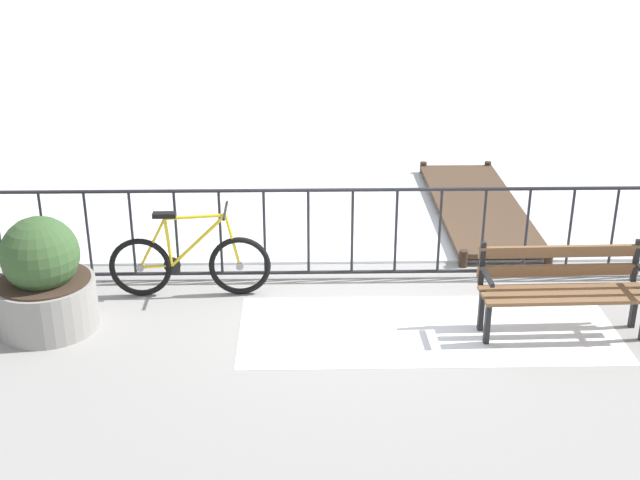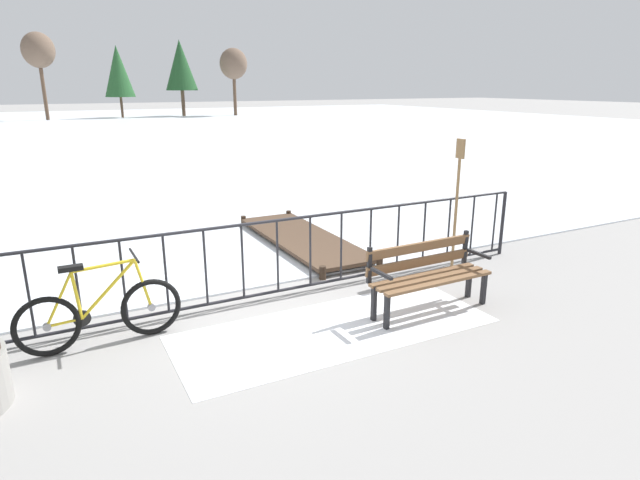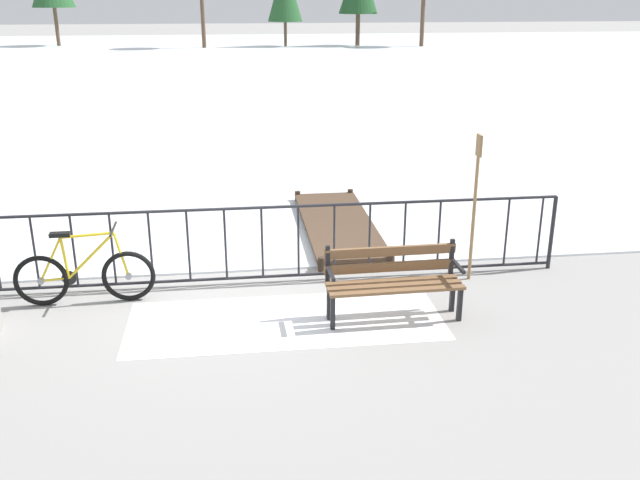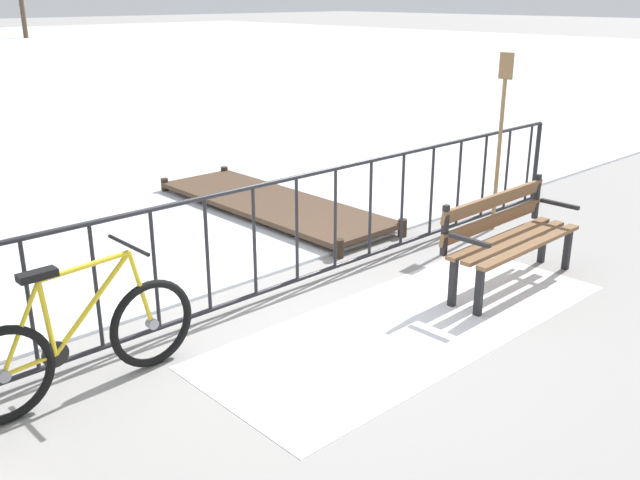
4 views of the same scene
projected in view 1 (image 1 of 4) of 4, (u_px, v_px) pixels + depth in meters
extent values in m
plane|color=gray|center=(351.00, 278.00, 9.29)|extent=(160.00, 160.00, 0.00)
cube|color=white|center=(427.00, 329.00, 8.20)|extent=(3.72, 1.45, 0.01)
cylinder|color=#232328|center=(353.00, 190.00, 8.89)|extent=(9.00, 0.04, 0.04)
cylinder|color=#232328|center=(352.00, 272.00, 9.26)|extent=(9.00, 0.04, 0.04)
cylinder|color=#232328|center=(44.00, 234.00, 9.01)|extent=(0.03, 0.03, 0.97)
cylinder|color=#232328|center=(88.00, 234.00, 9.02)|extent=(0.03, 0.03, 0.97)
cylinder|color=#232328|center=(132.00, 234.00, 9.03)|extent=(0.03, 0.03, 0.97)
cylinder|color=#232328|center=(176.00, 233.00, 9.04)|extent=(0.03, 0.03, 0.97)
cylinder|color=#232328|center=(221.00, 233.00, 9.05)|extent=(0.03, 0.03, 0.97)
cylinder|color=#232328|center=(265.00, 232.00, 9.06)|extent=(0.03, 0.03, 0.97)
cylinder|color=#232328|center=(308.00, 232.00, 9.07)|extent=(0.03, 0.03, 0.97)
cylinder|color=#232328|center=(352.00, 232.00, 9.08)|extent=(0.03, 0.03, 0.97)
cylinder|color=#232328|center=(396.00, 231.00, 9.09)|extent=(0.03, 0.03, 0.97)
cylinder|color=#232328|center=(440.00, 231.00, 9.09)|extent=(0.03, 0.03, 0.97)
cylinder|color=#232328|center=(483.00, 231.00, 9.10)|extent=(0.03, 0.03, 0.97)
cylinder|color=#232328|center=(527.00, 230.00, 9.11)|extent=(0.03, 0.03, 0.97)
cylinder|color=#232328|center=(570.00, 230.00, 9.12)|extent=(0.03, 0.03, 0.97)
cylinder|color=#232328|center=(613.00, 230.00, 9.13)|extent=(0.03, 0.03, 0.97)
torus|color=black|center=(140.00, 267.00, 8.78)|extent=(0.66, 0.07, 0.66)
cylinder|color=gray|center=(140.00, 267.00, 8.78)|extent=(0.08, 0.06, 0.08)
torus|color=black|center=(240.00, 266.00, 8.81)|extent=(0.66, 0.07, 0.66)
cylinder|color=gray|center=(240.00, 266.00, 8.81)|extent=(0.08, 0.06, 0.08)
cylinder|color=yellow|center=(168.00, 242.00, 8.68)|extent=(0.08, 0.04, 0.53)
cylinder|color=yellow|center=(199.00, 240.00, 8.68)|extent=(0.61, 0.05, 0.59)
cylinder|color=yellow|center=(195.00, 217.00, 8.58)|extent=(0.63, 0.05, 0.07)
cylinder|color=yellow|center=(156.00, 266.00, 8.78)|extent=(0.34, 0.03, 0.05)
cylinder|color=yellow|center=(152.00, 243.00, 8.67)|extent=(0.32, 0.03, 0.56)
cylinder|color=yellow|center=(233.00, 241.00, 8.70)|extent=(0.16, 0.03, 0.59)
cube|color=black|center=(164.00, 215.00, 8.56)|extent=(0.24, 0.10, 0.05)
cylinder|color=black|center=(225.00, 211.00, 8.56)|extent=(0.04, 0.52, 0.03)
cylinder|color=black|center=(172.00, 265.00, 8.78)|extent=(0.18, 0.02, 0.18)
cube|color=brown|center=(560.00, 287.00, 8.08)|extent=(1.60, 0.14, 0.04)
cube|color=brown|center=(565.00, 294.00, 7.94)|extent=(1.60, 0.14, 0.04)
cube|color=brown|center=(570.00, 302.00, 7.79)|extent=(1.60, 0.14, 0.04)
cube|color=brown|center=(558.00, 270.00, 8.11)|extent=(1.60, 0.09, 0.12)
cube|color=brown|center=(560.00, 251.00, 8.04)|extent=(1.60, 0.09, 0.12)
cube|color=black|center=(634.00, 307.00, 8.17)|extent=(0.05, 0.06, 0.44)
cube|color=black|center=(636.00, 261.00, 8.11)|extent=(0.05, 0.05, 0.45)
cube|color=black|center=(487.00, 323.00, 7.87)|extent=(0.05, 0.06, 0.44)
cube|color=black|center=(481.00, 310.00, 8.11)|extent=(0.05, 0.06, 0.44)
cube|color=black|center=(482.00, 264.00, 8.05)|extent=(0.05, 0.05, 0.45)
cube|color=black|center=(488.00, 277.00, 7.83)|extent=(0.05, 0.40, 0.04)
cylinder|color=gray|center=(47.00, 304.00, 8.17)|extent=(0.98, 0.98, 0.50)
cylinder|color=#38281E|center=(44.00, 280.00, 8.07)|extent=(0.90, 0.90, 0.02)
sphere|color=#38562D|center=(40.00, 255.00, 7.96)|extent=(0.75, 0.75, 0.75)
cube|color=#4C3828|center=(477.00, 205.00, 11.13)|extent=(1.10, 3.40, 0.06)
cylinder|color=#35271C|center=(463.00, 258.00, 9.56)|extent=(0.10, 0.10, 0.20)
cylinder|color=#35271C|center=(549.00, 258.00, 9.58)|extent=(0.10, 0.10, 0.20)
cylinder|color=#35271C|center=(423.00, 168.00, 12.70)|extent=(0.10, 0.10, 0.20)
cylinder|color=#35271C|center=(488.00, 168.00, 12.72)|extent=(0.10, 0.10, 0.20)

